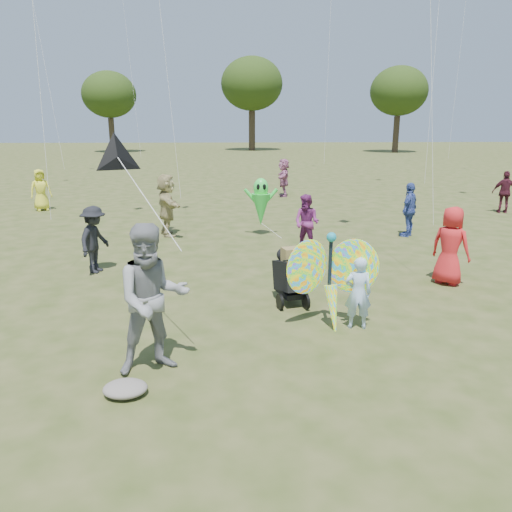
% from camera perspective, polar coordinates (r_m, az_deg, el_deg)
% --- Properties ---
extents(ground, '(160.00, 160.00, 0.00)m').
position_cam_1_polar(ground, '(7.58, 2.12, -11.02)').
color(ground, '#51592B').
rests_on(ground, ground).
extents(child_girl, '(0.47, 0.33, 1.23)m').
position_cam_1_polar(child_girl, '(8.39, 11.59, -4.17)').
color(child_girl, '#ACCDF4').
rests_on(child_girl, ground).
extents(adult_man, '(1.21, 1.07, 2.07)m').
position_cam_1_polar(adult_man, '(6.85, -11.71, -4.84)').
color(adult_man, gray).
rests_on(adult_man, ground).
extents(grey_bag, '(0.56, 0.46, 0.18)m').
position_cam_1_polar(grey_bag, '(6.69, -14.72, -14.45)').
color(grey_bag, slate).
rests_on(grey_bag, ground).
extents(crowd_a, '(0.94, 0.95, 1.66)m').
position_cam_1_polar(crowd_a, '(11.20, 21.34, 1.10)').
color(crowd_a, red).
rests_on(crowd_a, ground).
extents(crowd_b, '(0.82, 1.11, 1.53)m').
position_cam_1_polar(crowd_b, '(11.84, -17.97, 1.80)').
color(crowd_b, black).
rests_on(crowd_b, ground).
extents(crowd_c, '(0.90, 0.98, 1.61)m').
position_cam_1_polar(crowd_c, '(15.60, 17.12, 5.08)').
color(crowd_c, '#364B96').
rests_on(crowd_c, ground).
extents(crowd_d, '(1.01, 1.81, 1.86)m').
position_cam_1_polar(crowd_d, '(15.24, -10.17, 5.76)').
color(crowd_d, tan).
rests_on(crowd_d, ground).
extents(crowd_e, '(0.92, 0.89, 1.50)m').
position_cam_1_polar(crowd_e, '(13.32, 5.81, 3.81)').
color(crowd_e, '#762769').
rests_on(crowd_e, ground).
extents(crowd_g, '(0.93, 0.83, 1.59)m').
position_cam_1_polar(crowd_g, '(21.14, -23.39, 6.95)').
color(crowd_g, yellow).
rests_on(crowd_g, ground).
extents(crowd_h, '(0.99, 0.60, 1.57)m').
position_cam_1_polar(crowd_h, '(21.09, 26.59, 6.55)').
color(crowd_h, '#491825').
rests_on(crowd_h, ground).
extents(crowd_j, '(0.65, 1.64, 1.72)m').
position_cam_1_polar(crowd_j, '(23.27, 3.18, 8.94)').
color(crowd_j, '#B46790').
rests_on(crowd_j, ground).
extents(jogging_stroller, '(0.67, 1.11, 1.09)m').
position_cam_1_polar(jogging_stroller, '(9.42, 4.00, -1.74)').
color(jogging_stroller, black).
rests_on(jogging_stroller, ground).
extents(butterfly_kite, '(1.74, 0.75, 1.82)m').
position_cam_1_polar(butterfly_kite, '(8.28, 8.59, -2.70)').
color(butterfly_kite, red).
rests_on(butterfly_kite, ground).
extents(delta_kite_rig, '(1.63, 2.22, 1.53)m').
position_cam_1_polar(delta_kite_rig, '(8.57, -15.51, 10.78)').
color(delta_kite_rig, black).
rests_on(delta_kite_rig, ground).
extents(alien_kite, '(1.12, 0.69, 1.74)m').
position_cam_1_polar(alien_kite, '(14.96, 0.56, 5.97)').
color(alien_kite, '#36E548').
rests_on(alien_kite, ground).
extents(tree_line, '(91.78, 33.60, 10.79)m').
position_cam_1_polar(tree_line, '(52.07, 1.95, 18.93)').
color(tree_line, '#3A2D21').
rests_on(tree_line, ground).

